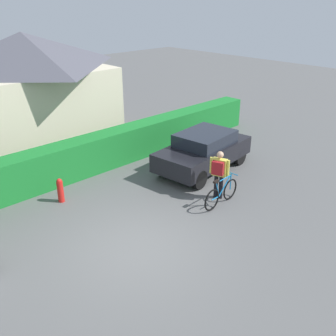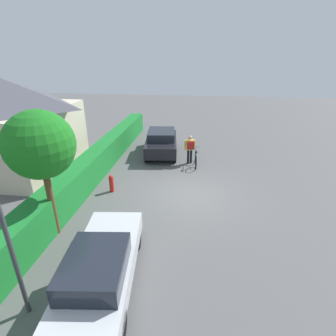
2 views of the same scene
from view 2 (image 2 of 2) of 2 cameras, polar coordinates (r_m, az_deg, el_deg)
The scene contains 10 objects.
ground_plane at distance 11.89m, azimuth 4.97°, elevation -5.72°, with size 60.00×60.00×0.00m, color #585858.
hedge_row at distance 12.70m, azimuth -17.61°, elevation -1.45°, with size 20.78×0.90×1.33m, color #1A772C.
house_distant at distance 16.13m, azimuth -30.87°, elevation 8.08°, with size 6.34×5.74×4.70m.
parked_car_near at distance 7.51m, azimuth -14.17°, elevation -19.85°, with size 4.48×2.09×1.39m.
parked_car_far at distance 16.34m, azimuth -1.45°, elevation 5.68°, with size 4.15×2.25×1.47m.
bicycle at distance 14.79m, azimuth 5.99°, elevation 1.98°, with size 1.68×0.50×0.95m.
person_rider at distance 14.84m, azimuth 4.77°, elevation 4.54°, with size 0.46×0.63×1.62m.
street_lamp at distance 6.49m, azimuth -32.04°, elevation -9.76°, with size 0.28×0.28×4.02m.
tree_kerbside at distance 8.95m, azimuth -25.87°, elevation 4.39°, with size 2.14×2.14×4.31m.
fire_hydrant at distance 12.19m, azimuth -12.09°, elevation -3.22°, with size 0.20×0.20×0.81m.
Camera 2 is at (-10.38, -0.32, 5.79)m, focal length 28.30 mm.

